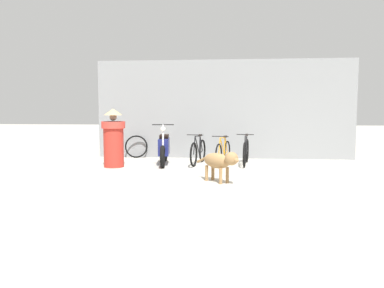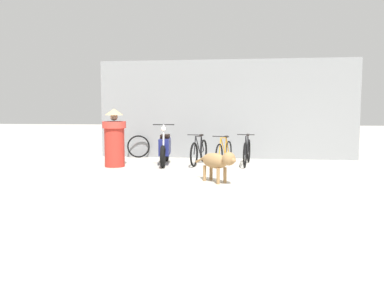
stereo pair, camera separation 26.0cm
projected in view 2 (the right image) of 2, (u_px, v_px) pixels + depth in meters
The scene contains 9 objects.
ground_plane at pixel (220, 179), 8.28m from camera, with size 60.00×60.00×0.00m, color #B7B2A5.
shop_wall_back at pixel (226, 109), 11.73m from camera, with size 8.03×0.20×3.08m.
bicycle_0 at pixel (199, 152), 10.47m from camera, with size 0.46×1.64×0.86m.
bicycle_1 at pixel (224, 152), 10.42m from camera, with size 0.51×1.55×0.82m.
bicycle_2 at pixel (247, 152), 10.36m from camera, with size 0.46×1.71×0.87m.
motorcycle at pixel (165, 148), 10.43m from camera, with size 0.58×1.86×1.14m.
stray_dog at pixel (217, 161), 7.79m from camera, with size 0.97×1.03×0.68m.
person_in_robes at pixel (114, 138), 9.99m from camera, with size 0.80×0.80×1.55m.
spare_tire_left at pixel (138, 146), 11.92m from camera, with size 0.71×0.21×0.72m.
Camera 2 is at (0.40, -8.19, 1.51)m, focal length 35.00 mm.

